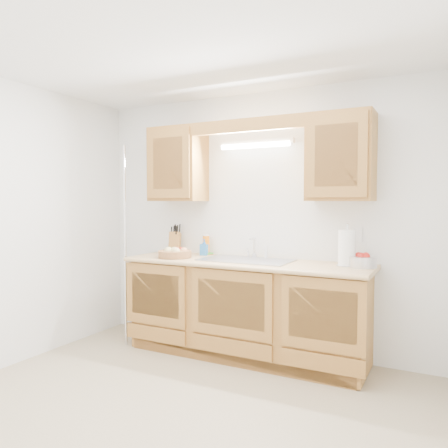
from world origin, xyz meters
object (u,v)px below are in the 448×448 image
Objects in this scene: knife_block at (175,242)px; paper_towel at (347,248)px; fruit_basket at (175,253)px; apple_bowl at (362,261)px.

paper_towel is at bearing -26.62° from knife_block.
knife_block is at bearing 175.85° from paper_towel.
knife_block is (-0.20, 0.30, 0.07)m from fruit_basket.
apple_bowl is (1.73, 0.19, 0.01)m from fruit_basket.
fruit_basket is 1.50× the size of apple_bowl.
paper_towel is at bearing 6.07° from fruit_basket.
paper_towel is (1.61, 0.17, 0.11)m from fruit_basket.
knife_block is 1.82m from paper_towel.
apple_bowl reaches higher than fruit_basket.
apple_bowl is (1.94, -0.11, -0.06)m from knife_block.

